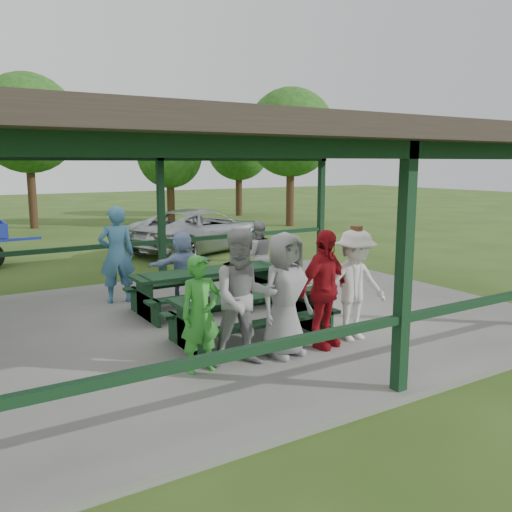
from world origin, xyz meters
TOP-DOWN VIEW (x-y plane):
  - ground at (0.00, 0.00)m, footprint 90.00×90.00m
  - concrete_slab at (0.00, 0.00)m, footprint 10.00×8.00m
  - pavilion_structure at (0.00, 0.00)m, footprint 10.60×8.60m
  - picnic_table_near at (-0.55, -1.20)m, footprint 2.51×1.39m
  - picnic_table_far at (-0.31, 0.80)m, footprint 2.85×1.39m
  - table_setting at (-0.73, -1.18)m, footprint 2.20×0.45m
  - contestant_green at (-1.80, -1.98)m, footprint 0.58×0.39m
  - contestant_grey_left at (-1.20, -2.09)m, footprint 1.08×0.94m
  - contestant_grey_mid at (-0.51, -2.07)m, footprint 0.96×0.71m
  - contestant_red at (0.20, -2.07)m, footprint 1.12×0.69m
  - contestant_white_fedora at (0.84, -2.04)m, footprint 1.18×0.75m
  - spectator_lblue at (-0.49, 1.53)m, footprint 1.34×0.45m
  - spectator_blue at (-1.60, 2.18)m, footprint 0.76×0.56m
  - spectator_grey at (1.37, 1.69)m, footprint 0.87×0.77m
  - pickup_truck at (2.84, 7.52)m, footprint 5.54×4.01m
  - tree_left at (-0.62, 17.16)m, footprint 4.26×4.26m
  - tree_mid at (5.19, 15.52)m, footprint 2.99×2.99m
  - tree_right at (9.51, 11.96)m, footprint 3.94×3.94m
  - tree_far_right at (9.99, 17.45)m, footprint 3.38×3.38m

SIDE VIEW (x-z plane):
  - ground at x=0.00m, z-range 0.00..0.00m
  - concrete_slab at x=0.00m, z-range 0.00..0.10m
  - picnic_table_near at x=-0.55m, z-range 0.20..0.95m
  - picnic_table_far at x=-0.31m, z-range 0.21..0.96m
  - pickup_truck at x=2.84m, z-range 0.00..1.40m
  - spectator_lblue at x=-0.49m, z-range 0.10..1.53m
  - spectator_grey at x=1.37m, z-range 0.10..1.61m
  - table_setting at x=-0.73m, z-range 0.83..0.93m
  - contestant_green at x=-1.80m, z-range 0.10..1.67m
  - contestant_white_fedora at x=0.84m, z-range 0.08..1.88m
  - contestant_red at x=0.20m, z-range 0.10..1.89m
  - contestant_grey_mid at x=-0.51m, z-range 0.10..1.90m
  - contestant_grey_left at x=-1.20m, z-range 0.10..1.99m
  - spectator_blue at x=-1.60m, z-range 0.10..2.03m
  - tree_mid at x=5.19m, z-range 0.82..5.50m
  - pavilion_structure at x=0.00m, z-range 1.55..4.79m
  - tree_far_right at x=9.99m, z-range 0.93..6.22m
  - tree_right at x=9.51m, z-range 1.09..7.25m
  - tree_left at x=-0.62m, z-range 1.18..7.83m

